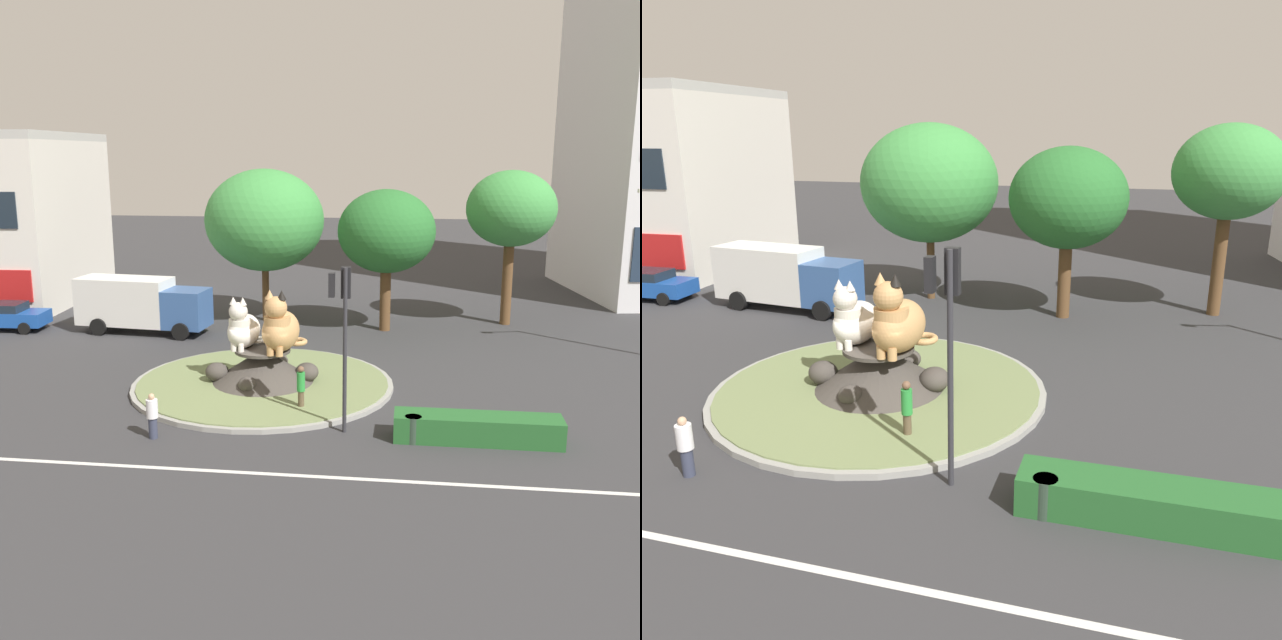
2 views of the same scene
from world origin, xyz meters
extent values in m
plane|color=#333335|center=(0.00, 0.00, 0.00)|extent=(160.00, 160.00, 0.00)
cube|color=silver|center=(0.00, -8.23, 0.00)|extent=(112.00, 0.20, 0.01)
cylinder|color=gray|center=(0.00, 0.00, 0.09)|extent=(10.65, 10.65, 0.18)
cylinder|color=#707F51|center=(0.00, 0.00, 0.21)|extent=(10.22, 10.22, 0.05)
cone|color=#423D38|center=(0.00, 0.00, 0.91)|extent=(4.12, 4.12, 1.36)
cylinder|color=#423D38|center=(0.00, 0.00, 1.53)|extent=(2.27, 2.27, 0.12)
ellipsoid|color=#423D38|center=(1.78, 0.19, 0.61)|extent=(0.96, 1.03, 0.77)
ellipsoid|color=#423D38|center=(0.31, 1.86, 0.55)|extent=(0.80, 0.87, 0.64)
ellipsoid|color=#423D38|center=(-1.85, -0.26, 0.62)|extent=(0.96, 0.87, 0.77)
ellipsoid|color=#423D38|center=(-0.30, -1.47, 0.53)|extent=(0.76, 0.80, 0.60)
ellipsoid|color=silver|center=(-0.79, 0.16, 2.28)|extent=(1.53, 2.08, 1.38)
cylinder|color=silver|center=(-0.86, -0.21, 2.43)|extent=(1.04, 1.04, 0.86)
sphere|color=silver|center=(-0.89, -0.35, 3.18)|extent=(0.76, 0.76, 0.76)
torus|color=silver|center=(-0.34, 0.86, 1.73)|extent=(0.98, 0.98, 0.17)
cone|color=silver|center=(-0.68, -0.39, 3.62)|extent=(0.36, 0.36, 0.31)
cone|color=silver|center=(-1.09, -0.31, 3.62)|extent=(0.36, 0.36, 0.31)
cylinder|color=silver|center=(-0.77, -0.55, 1.76)|extent=(0.24, 0.24, 0.34)
cylinder|color=silver|center=(-1.07, -0.49, 1.76)|extent=(0.24, 0.24, 0.34)
ellipsoid|color=tan|center=(0.79, -0.17, 2.40)|extent=(1.68, 2.39, 1.63)
cylinder|color=tan|center=(0.74, -0.61, 2.59)|extent=(1.18, 1.18, 1.02)
sphere|color=tan|center=(0.72, -0.77, 3.48)|extent=(0.90, 0.90, 0.90)
torus|color=tan|center=(1.27, 0.70, 1.75)|extent=(0.94, 0.94, 0.20)
cone|color=black|center=(0.96, -0.80, 3.99)|extent=(0.41, 0.41, 0.37)
cone|color=tan|center=(0.47, -0.74, 3.99)|extent=(0.41, 0.41, 0.37)
cylinder|color=tan|center=(0.88, -1.00, 1.79)|extent=(0.28, 0.28, 0.41)
cylinder|color=tan|center=(0.51, -0.95, 1.79)|extent=(0.28, 0.28, 0.41)
cylinder|color=#2D2D33|center=(3.78, -4.59, 2.84)|extent=(0.14, 0.14, 5.69)
cube|color=black|center=(3.78, -4.37, 5.16)|extent=(0.32, 0.24, 1.05)
sphere|color=#360606|center=(3.78, -4.29, 5.48)|extent=(0.18, 0.18, 0.18)
sphere|color=orange|center=(3.78, -4.29, 5.16)|extent=(0.18, 0.18, 0.18)
sphere|color=black|center=(3.78, -4.29, 4.85)|extent=(0.18, 0.18, 0.18)
cube|color=black|center=(3.33, -4.59, 5.11)|extent=(0.20, 0.28, 0.80)
cube|color=#235B28|center=(8.23, -4.86, 0.45)|extent=(5.50, 1.20, 0.90)
cylinder|color=brown|center=(-2.31, 11.96, 1.52)|extent=(0.39, 0.39, 3.04)
ellipsoid|color=#3D8E42|center=(-2.31, 11.96, 5.70)|extent=(6.64, 6.64, 5.64)
cylinder|color=brown|center=(11.14, 12.71, 2.24)|extent=(0.57, 0.57, 4.48)
ellipsoid|color=#3D8E42|center=(11.14, 12.71, 6.42)|extent=(4.83, 4.83, 4.11)
cylinder|color=brown|center=(4.53, 10.40, 1.64)|extent=(0.58, 0.58, 3.28)
ellipsoid|color=#286B2D|center=(4.53, 10.40, 5.34)|extent=(5.15, 5.15, 4.37)
cylinder|color=#33384C|center=(-2.52, -5.96, 0.36)|extent=(0.29, 0.29, 0.73)
cylinder|color=silver|center=(-2.52, -5.96, 1.04)|extent=(0.39, 0.39, 0.63)
sphere|color=tan|center=(-2.52, -5.96, 1.46)|extent=(0.21, 0.21, 0.21)
cylinder|color=brown|center=(2.01, -2.81, 0.41)|extent=(0.23, 0.23, 0.81)
cylinder|color=#288C38|center=(2.01, -2.81, 1.17)|extent=(0.30, 0.30, 0.71)
sphere|color=brown|center=(2.01, -2.81, 1.64)|extent=(0.23, 0.23, 0.23)
cube|color=#19479E|center=(-15.80, 7.83, 0.68)|extent=(4.55, 2.05, 0.73)
cube|color=#19232D|center=(-16.02, 7.81, 1.27)|extent=(2.58, 1.73, 0.44)
cylinder|color=black|center=(-14.38, 8.81, 0.32)|extent=(0.65, 0.25, 0.64)
cylinder|color=black|center=(-14.28, 7.00, 0.32)|extent=(0.65, 0.25, 0.64)
cube|color=#335693|center=(-5.68, 7.94, 1.44)|extent=(2.31, 2.31, 1.98)
cube|color=silver|center=(-9.17, 8.29, 1.68)|extent=(5.10, 2.59, 2.47)
cylinder|color=black|center=(-5.50, 8.98, 0.45)|extent=(0.93, 0.39, 0.90)
cylinder|color=black|center=(-5.72, 6.89, 0.45)|extent=(0.93, 0.39, 0.90)
cylinder|color=black|center=(-10.11, 9.45, 0.45)|extent=(0.93, 0.39, 0.90)
cylinder|color=black|center=(-10.32, 7.35, 0.45)|extent=(0.93, 0.39, 0.90)
cylinder|color=#2D4233|center=(6.12, -5.20, 0.45)|extent=(0.56, 0.56, 0.90)
camera|label=1|loc=(5.97, -28.00, 9.33)|focal=40.92mm
camera|label=2|loc=(7.70, -17.30, 8.11)|focal=35.36mm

